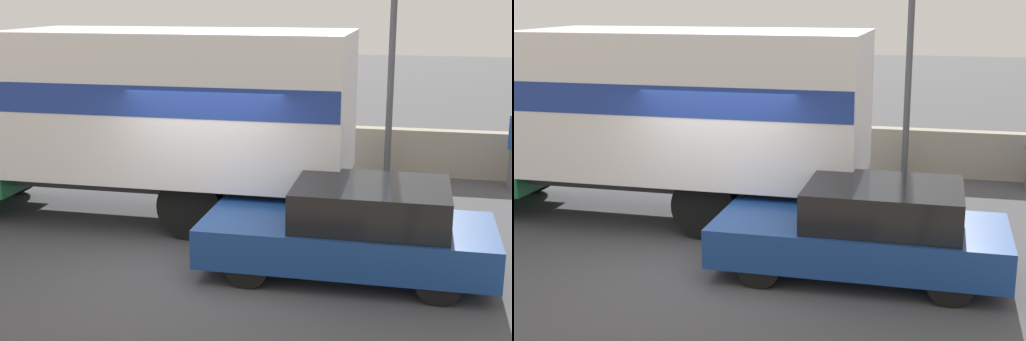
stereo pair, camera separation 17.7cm
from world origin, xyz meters
The scene contains 4 objects.
ground_plane centered at (0.00, 0.00, 0.00)m, with size 80.00×80.00×0.00m, color #47474C.
stone_wall_backdrop centered at (0.00, 6.55, 0.52)m, with size 60.00×0.35×1.03m.
box_truck centered at (-1.49, 2.24, 1.96)m, with size 7.87×2.61×3.35m.
car_hatchback centered at (2.40, 0.33, 0.68)m, with size 4.13×1.83×1.36m.
Camera 1 is at (3.17, -9.41, 3.92)m, focal length 50.00 mm.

